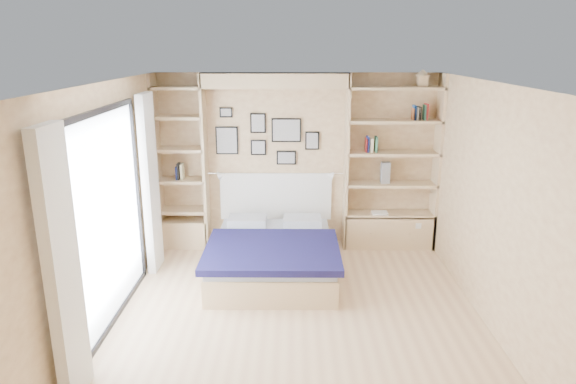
{
  "coord_description": "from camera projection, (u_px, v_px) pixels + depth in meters",
  "views": [
    {
      "loc": [
        -0.06,
        -5.02,
        2.85
      ],
      "look_at": [
        -0.11,
        0.9,
        1.16
      ],
      "focal_mm": 32.0,
      "sensor_mm": 36.0,
      "label": 1
    }
  ],
  "objects": [
    {
      "name": "ground",
      "position": [
        298.0,
        317.0,
        5.6
      ],
      "size": [
        4.5,
        4.5,
        0.0
      ],
      "primitive_type": "plane",
      "color": "#D7B486",
      "rests_on": "ground"
    },
    {
      "name": "room_shell",
      "position": [
        268.0,
        185.0,
        6.77
      ],
      "size": [
        4.5,
        4.5,
        4.5
      ],
      "color": "#DABC8B",
      "rests_on": "ground"
    },
    {
      "name": "bed",
      "position": [
        273.0,
        254.0,
        6.61
      ],
      "size": [
        1.63,
        2.13,
        1.07
      ],
      "color": "tan",
      "rests_on": "ground"
    },
    {
      "name": "photo_gallery",
      "position": [
        265.0,
        137.0,
        7.31
      ],
      "size": [
        1.48,
        0.02,
        0.82
      ],
      "color": "black",
      "rests_on": "ground"
    },
    {
      "name": "reading_lamps",
      "position": [
        276.0,
        175.0,
        7.23
      ],
      "size": [
        1.92,
        0.12,
        0.15
      ],
      "color": "silver",
      "rests_on": "ground"
    },
    {
      "name": "shelf_decor",
      "position": [
        373.0,
        133.0,
        7.12
      ],
      "size": [
        3.51,
        0.23,
        2.03
      ],
      "color": "#A51E1E",
      "rests_on": "ground"
    }
  ]
}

